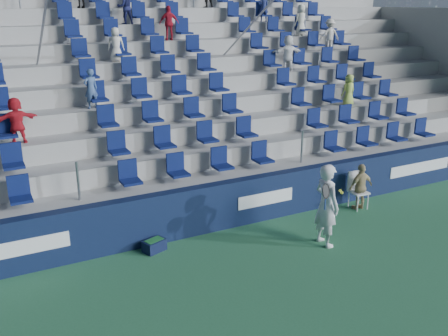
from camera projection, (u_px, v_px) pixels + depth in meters
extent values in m
plane|color=#2F6E45|center=(281.00, 292.00, 9.74)|extent=(70.00, 70.00, 0.00)
cube|color=#101B3C|center=(210.00, 208.00, 12.21)|extent=(24.00, 0.30, 1.20)
cube|color=white|center=(266.00, 199.00, 12.72)|extent=(1.60, 0.02, 0.34)
cube|color=white|center=(420.00, 168.00, 15.12)|extent=(2.40, 0.02, 0.34)
cube|color=#9B9B96|center=(200.00, 200.00, 12.70)|extent=(24.00, 0.85, 1.20)
cube|color=#9B9B96|center=(187.00, 181.00, 13.33)|extent=(24.00, 0.85, 1.70)
cube|color=#9B9B96|center=(175.00, 163.00, 13.97)|extent=(24.00, 0.85, 2.20)
cube|color=#9B9B96|center=(164.00, 147.00, 14.61)|extent=(24.00, 0.85, 2.70)
cube|color=#9B9B96|center=(153.00, 133.00, 15.25)|extent=(24.00, 0.85, 3.20)
cube|color=#9B9B96|center=(144.00, 119.00, 15.89)|extent=(24.00, 0.85, 3.70)
cube|color=#9B9B96|center=(135.00, 107.00, 16.52)|extent=(24.00, 0.85, 4.20)
cube|color=#9B9B96|center=(127.00, 95.00, 17.16)|extent=(24.00, 0.85, 4.70)
cube|color=#9B9B96|center=(120.00, 85.00, 17.80)|extent=(24.00, 0.85, 5.20)
cube|color=#9B9B96|center=(114.00, 68.00, 18.21)|extent=(24.00, 0.50, 6.20)
cube|color=#9B9B96|center=(431.00, 75.00, 20.09)|extent=(0.30, 7.65, 5.20)
cube|color=#0C174A|center=(200.00, 164.00, 12.40)|extent=(16.05, 0.50, 0.70)
cube|color=#0C174A|center=(186.00, 137.00, 12.96)|extent=(16.05, 0.50, 0.70)
cube|color=#0C174A|center=(173.00, 112.00, 13.52)|extent=(16.05, 0.50, 0.70)
cube|color=#0C174A|center=(161.00, 89.00, 14.07)|extent=(16.05, 0.50, 0.70)
cube|color=#0C174A|center=(150.00, 68.00, 14.63)|extent=(16.05, 0.50, 0.70)
cube|color=#0C174A|center=(140.00, 48.00, 15.19)|extent=(16.05, 0.50, 0.70)
cube|color=#0C174A|center=(131.00, 30.00, 15.75)|extent=(16.05, 0.50, 0.70)
cube|color=#0C174A|center=(122.00, 13.00, 16.31)|extent=(16.05, 0.50, 0.70)
cylinder|color=gray|center=(40.00, 44.00, 13.08)|extent=(0.06, 7.68, 4.55)
cylinder|color=gray|center=(240.00, 37.00, 15.69)|extent=(0.06, 7.68, 4.55)
imported|color=silver|center=(330.00, 35.00, 18.22)|extent=(0.81, 0.60, 1.12)
imported|color=#3A5380|center=(91.00, 89.00, 13.12)|extent=(0.42, 0.32, 1.04)
imported|color=#161A44|center=(125.00, 7.00, 16.25)|extent=(0.54, 0.42, 1.08)
imported|color=beige|center=(116.00, 44.00, 14.77)|extent=(0.56, 0.45, 1.00)
imported|color=white|center=(288.00, 53.00, 16.61)|extent=(1.09, 0.40, 1.16)
imported|color=#B4182A|center=(169.00, 23.00, 16.21)|extent=(0.67, 0.37, 1.09)
imported|color=navy|center=(264.00, 7.00, 18.57)|extent=(0.43, 0.34, 1.02)
imported|color=red|center=(16.00, 120.00, 11.69)|extent=(1.05, 0.44, 1.10)
imported|color=beige|center=(301.00, 20.00, 18.47)|extent=(0.60, 0.45, 1.12)
imported|color=#9FBC4B|center=(349.00, 90.00, 16.06)|extent=(0.51, 0.34, 1.01)
imported|color=silver|center=(326.00, 205.00, 11.38)|extent=(0.48, 0.72, 1.96)
cylinder|color=navy|center=(325.00, 204.00, 11.00)|extent=(0.03, 0.03, 0.28)
torus|color=black|center=(326.00, 191.00, 10.91)|extent=(0.30, 0.17, 0.28)
plane|color=#262626|center=(326.00, 191.00, 10.91)|extent=(0.30, 0.16, 0.29)
sphere|color=gold|center=(342.00, 193.00, 11.21)|extent=(0.07, 0.07, 0.07)
sphere|color=gold|center=(340.00, 191.00, 11.26)|extent=(0.07, 0.07, 0.07)
cube|color=white|center=(359.00, 192.00, 13.58)|extent=(0.48, 0.48, 0.04)
cube|color=white|center=(354.00, 180.00, 13.67)|extent=(0.45, 0.07, 0.55)
cylinder|color=white|center=(357.00, 204.00, 13.43)|extent=(0.03, 0.03, 0.45)
cylinder|color=white|center=(368.00, 202.00, 13.58)|extent=(0.03, 0.03, 0.45)
cylinder|color=white|center=(349.00, 199.00, 13.73)|extent=(0.03, 0.03, 0.45)
cylinder|color=white|center=(359.00, 197.00, 13.89)|extent=(0.03, 0.03, 0.45)
imported|color=tan|center=(361.00, 187.00, 13.48)|extent=(0.76, 0.32, 1.29)
cube|color=black|center=(154.00, 245.00, 11.32)|extent=(0.57, 0.46, 0.27)
cube|color=#1E662D|center=(154.00, 243.00, 11.30)|extent=(0.46, 0.35, 0.16)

